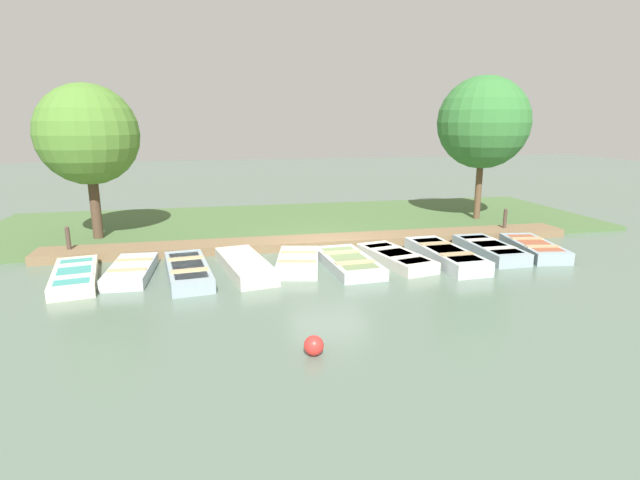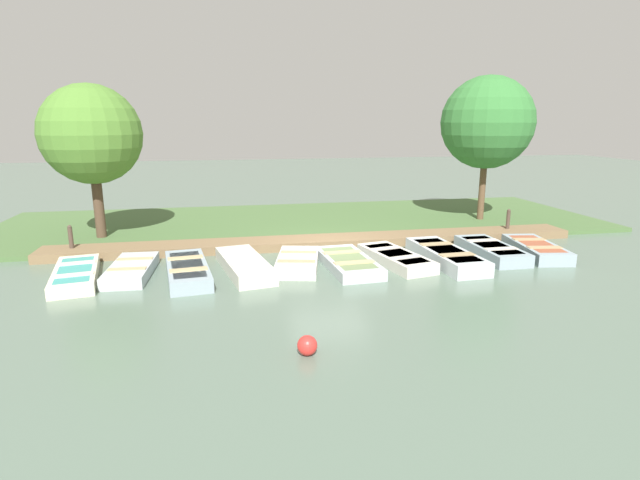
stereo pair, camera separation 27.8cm
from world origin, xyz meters
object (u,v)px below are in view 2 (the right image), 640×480
rowboat_4 (298,262)px  rowboat_8 (491,250)px  rowboat_0 (76,274)px  rowboat_1 (131,269)px  rowboat_6 (396,258)px  park_tree_left (487,123)px  mooring_post_near (71,241)px  mooring_post_far (508,222)px  buoy (307,345)px  rowboat_2 (187,270)px  rowboat_9 (536,249)px  rowboat_7 (446,256)px  rowboat_5 (348,262)px  park_tree_far_left (91,135)px  rowboat_3 (244,265)px

rowboat_4 → rowboat_8: size_ratio=0.97×
rowboat_0 → rowboat_1: rowboat_1 is taller
rowboat_6 → park_tree_left: (-5.12, 5.47, 3.86)m
rowboat_8 → mooring_post_near: size_ratio=2.87×
rowboat_8 → mooring_post_far: 3.19m
mooring_post_near → buoy: size_ratio=2.73×
rowboat_2 → park_tree_left: size_ratio=0.56×
rowboat_0 → rowboat_6: bearing=79.1°
park_tree_left → mooring_post_far: bearing=-5.8°
rowboat_6 → buoy: (5.33, -3.55, 0.01)m
rowboat_6 → rowboat_9: rowboat_9 is taller
rowboat_4 → mooring_post_far: size_ratio=2.78×
rowboat_7 → buoy: bearing=-47.4°
rowboat_5 → rowboat_6: 1.49m
rowboat_7 → mooring_post_far: mooring_post_far is taller
mooring_post_far → buoy: bearing=-47.7°
rowboat_4 → park_tree_far_left: bearing=-112.9°
rowboat_4 → park_tree_far_left: park_tree_far_left is taller
rowboat_1 → rowboat_7: (0.48, 8.98, 0.05)m
rowboat_0 → rowboat_9: (0.03, 13.53, 0.03)m
rowboat_3 → rowboat_6: rowboat_3 is taller
mooring_post_near → mooring_post_far: (0.00, 14.83, 0.00)m
rowboat_5 → park_tree_left: size_ratio=0.52×
rowboat_8 → buoy: (5.54, -6.75, -0.01)m
rowboat_4 → rowboat_5: (0.36, 1.41, 0.00)m
rowboat_2 → mooring_post_near: (-2.78, -3.64, 0.32)m
rowboat_0 → rowboat_3: bearing=78.8°
rowboat_9 → rowboat_8: bearing=-86.1°
rowboat_1 → rowboat_7: rowboat_7 is taller
park_tree_far_left → rowboat_5: bearing=58.1°
rowboat_3 → rowboat_0: bearing=-101.7°
rowboat_3 → rowboat_5: size_ratio=1.08×
rowboat_4 → rowboat_7: 4.41m
rowboat_6 → rowboat_9: bearing=78.8°
rowboat_1 → rowboat_8: bearing=92.3°
rowboat_7 → park_tree_left: bearing=140.2°
rowboat_4 → rowboat_9: rowboat_9 is taller
park_tree_far_left → park_tree_left: 14.66m
rowboat_1 → rowboat_3: bearing=87.9°
rowboat_0 → rowboat_5: size_ratio=1.04×
rowboat_2 → park_tree_far_left: park_tree_far_left is taller
rowboat_4 → mooring_post_far: mooring_post_far is taller
rowboat_2 → rowboat_0: bearing=-102.3°
rowboat_3 → rowboat_9: bearing=79.6°
rowboat_5 → rowboat_3: bearing=-97.2°
rowboat_2 → rowboat_4: bearing=88.9°
rowboat_9 → rowboat_0: bearing=-81.4°
rowboat_3 → park_tree_left: size_ratio=0.57×
rowboat_9 → mooring_post_near: size_ratio=2.88×
rowboat_4 → rowboat_5: rowboat_5 is taller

